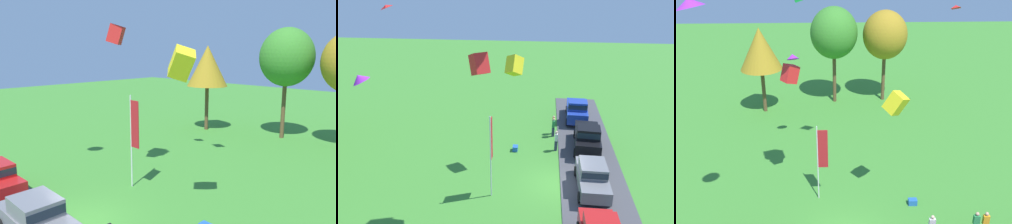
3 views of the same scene
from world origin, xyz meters
The scene contains 8 objects.
ground_plane centered at (0.00, 0.00, 0.00)m, with size 120.00×120.00×0.00m, color #3D842D.
car_sedan_far_end centered at (-0.23, -2.11, 1.04)m, with size 4.41×1.97×1.84m.
tree_far_left centered at (-7.36, 18.54, 6.34)m, with size 3.96×3.96×8.36m.
tree_lone_near centered at (-0.41, 20.78, 7.26)m, with size 4.67×4.67×9.85m.
flag_banner centered at (-1.45, 4.22, 3.42)m, with size 0.71×0.08×5.39m.
kite_box_near_flag centered at (-3.14, 4.43, 8.77)m, with size 0.74×0.74×1.04m, color red.
kite_box_high_left centered at (3.00, 3.29, 7.31)m, with size 0.86×0.86×1.21m, color yellow.
kite_delta_mid_center centered at (-3.57, 10.65, 7.94)m, with size 0.94×0.94×0.38m, color purple.
Camera 1 is at (12.50, -7.22, 7.84)m, focal length 35.00 mm.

